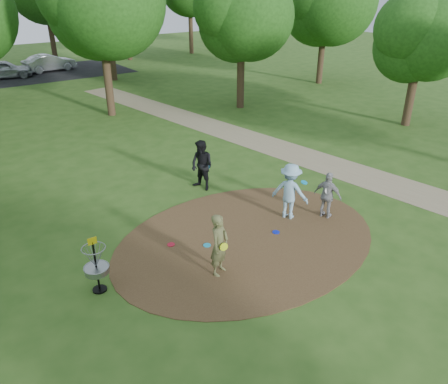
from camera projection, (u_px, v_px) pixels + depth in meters
ground at (247, 239)px, 13.11m from camera, size 100.00×100.00×0.00m
dirt_clearing at (247, 239)px, 13.10m from camera, size 8.40×8.40×0.02m
footpath at (340, 168)px, 17.98m from camera, size 7.55×39.89×0.01m
parking_lot at (40, 74)px, 36.02m from camera, size 14.00×8.00×0.01m
player_observer_with_disc at (219, 245)px, 11.23m from camera, size 0.75×0.66×1.74m
player_throwing_with_disc at (290, 191)px, 13.92m from camera, size 1.33×1.39×1.87m
player_walking_with_disc at (202, 166)px, 15.85m from camera, size 0.92×1.06×1.87m
player_waiting_with_disc at (328, 196)px, 13.98m from camera, size 0.65×1.00×1.58m
disc_ground_cyan at (207, 245)px, 12.75m from camera, size 0.22×0.22×0.02m
disc_ground_blue at (276, 232)px, 13.41m from camera, size 0.22×0.22×0.02m
disc_ground_red at (171, 245)px, 12.79m from camera, size 0.22×0.22×0.02m
car_left at (4, 69)px, 33.99m from camera, size 4.37×2.41×1.41m
car_right at (49, 63)px, 36.63m from camera, size 4.42×2.15×1.40m
disc_golf_basket at (95, 261)px, 10.58m from camera, size 0.63×0.63×1.54m
tree_ring at (138, 20)px, 20.15m from camera, size 37.48×45.94×9.89m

